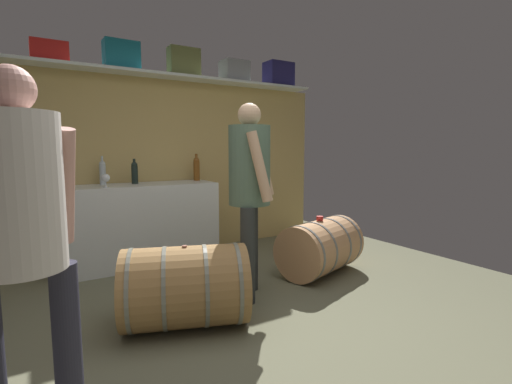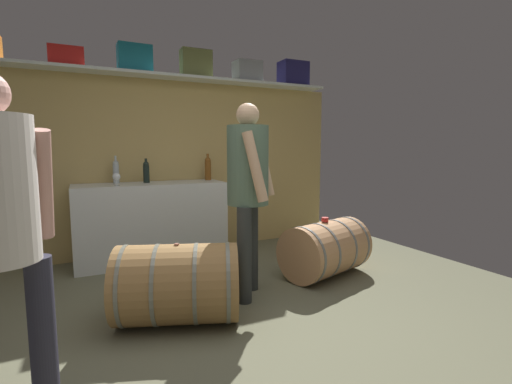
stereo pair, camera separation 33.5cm
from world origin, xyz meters
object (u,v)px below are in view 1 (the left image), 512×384
toolcase_grey (234,72)px  wine_bottle_clear (103,172)px  toolcase_red (49,52)px  work_cabinet (141,224)px  winemaker_pouring (20,221)px  wine_bottle_amber (197,168)px  toolcase_olive (184,63)px  tasting_cup (320,218)px  toolcase_teal (122,56)px  wine_glass (106,178)px  wine_barrel_far (185,286)px  wine_bottle_dark (135,172)px  toolcase_navy (278,75)px  visitor_tasting (250,180)px  wine_barrel_near (320,247)px

toolcase_grey → wine_bottle_clear: (-1.68, -0.03, -1.27)m
toolcase_red → work_cabinet: (0.80, -0.20, -1.83)m
winemaker_pouring → wine_bottle_amber: bearing=46.0°
toolcase_olive → tasting_cup: size_ratio=5.31×
work_cabinet → wine_bottle_clear: wine_bottle_clear is taller
work_cabinet → toolcase_teal: bearing=115.8°
toolcase_grey → work_cabinet: size_ratio=0.20×
winemaker_pouring → wine_glass: bearing=64.3°
wine_barrel_far → wine_bottle_dark: bearing=107.2°
winemaker_pouring → wine_barrel_far: bearing=27.6°
toolcase_red → toolcase_teal: size_ratio=0.92×
wine_bottle_dark → tasting_cup: bearing=-42.4°
toolcase_teal → wine_glass: (-0.29, -0.38, -1.33)m
wine_bottle_dark → toolcase_navy: bearing=3.4°
visitor_tasting → wine_barrel_near: bearing=134.4°
wine_bottle_clear → visitor_tasting: size_ratio=0.19×
toolcase_grey → wine_bottle_dark: (-1.36, -0.12, -1.27)m
toolcase_olive → toolcase_navy: bearing=0.2°
toolcase_olive → tasting_cup: toolcase_olive is taller
toolcase_grey → wine_bottle_dark: bearing=-174.3°
toolcase_grey → toolcase_navy: toolcase_navy is taller
wine_bottle_dark → wine_glass: (-0.35, -0.26, -0.04)m
toolcase_red → tasting_cup: (2.31, -1.53, -1.70)m
tasting_cup → visitor_tasting: bearing=-171.6°
wine_bottle_dark → winemaker_pouring: size_ratio=0.17×
wine_bottle_clear → wine_barrel_far: (0.25, -1.88, -0.75)m
wine_bottle_amber → tasting_cup: size_ratio=4.75×
toolcase_olive → wine_bottle_clear: bearing=-178.3°
wine_barrel_near → winemaker_pouring: bearing=-174.7°
toolcase_teal → toolcase_grey: 1.42m
toolcase_olive → tasting_cup: 2.49m
toolcase_grey → tasting_cup: 2.31m
toolcase_olive → wine_barrel_far: (-0.74, -1.90, -2.05)m
toolcase_olive → toolcase_grey: bearing=0.2°
toolcase_red → wine_bottle_amber: (1.54, -0.08, -1.22)m
wine_bottle_dark → toolcase_teal: bearing=118.1°
toolcase_navy → wine_barrel_far: (-2.14, -1.90, -2.05)m
wine_bottle_clear → wine_glass: size_ratio=2.24×
wine_glass → wine_barrel_near: bearing=-30.9°
visitor_tasting → toolcase_olive: bearing=-145.4°
toolcase_red → wine_bottle_dark: bearing=-9.4°
toolcase_red → wine_glass: toolcase_red is taller
toolcase_navy → visitor_tasting: bearing=-130.9°
tasting_cup → winemaker_pouring: 2.84m
toolcase_red → wine_bottle_dark: 1.47m
toolcase_navy → wine_bottle_amber: bearing=-176.6°
wine_glass → wine_barrel_near: 2.34m
toolcase_teal → toolcase_olive: (0.73, 0.00, 0.01)m
toolcase_olive → toolcase_grey: (0.70, 0.00, -0.03)m
wine_barrel_near → wine_barrel_far: size_ratio=0.98×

